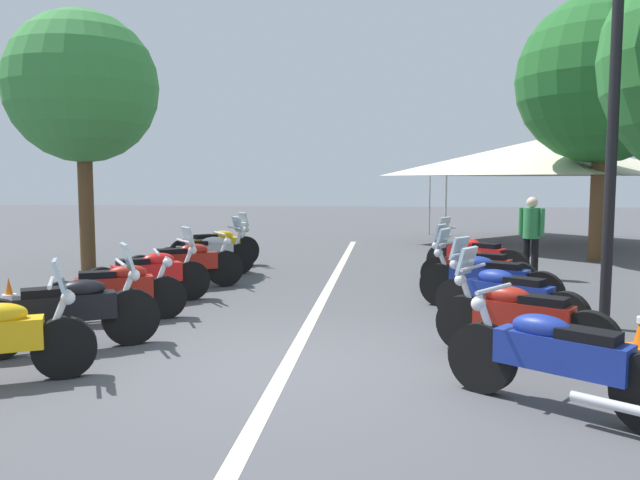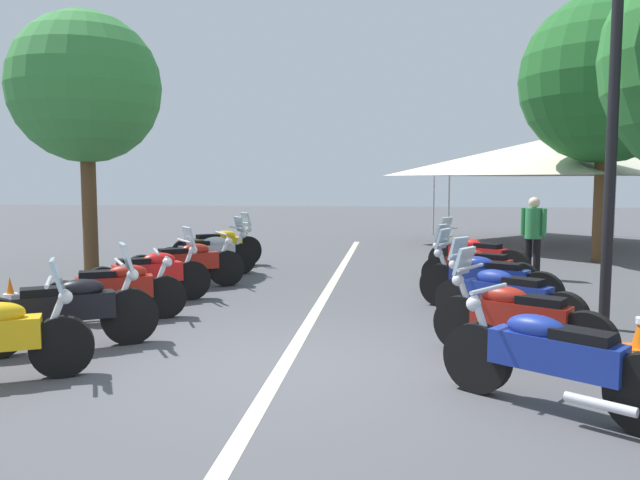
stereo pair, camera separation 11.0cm
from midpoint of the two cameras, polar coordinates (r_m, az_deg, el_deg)
The scene contains 20 objects.
ground_plane at distance 6.76m, azimuth -3.59°, elevation -11.50°, with size 80.00×80.00×0.00m, color #4C4C51.
lane_centre_stripe at distance 10.50m, azimuth -0.02°, elevation -5.32°, with size 19.24×0.16×0.01m, color beige.
motorcycle_left_row_1 at distance 7.81m, azimuth -22.24°, elevation -5.95°, with size 1.25×1.86×1.23m.
motorcycle_left_row_2 at distance 9.19m, azimuth -18.35°, elevation -4.35°, with size 1.03×1.82×0.98m.
motorcycle_left_row_3 at distance 10.33m, azimuth -15.55°, elevation -3.08°, with size 1.34×1.72×1.21m.
motorcycle_left_row_4 at distance 11.54m, azimuth -12.41°, elevation -2.13°, with size 1.35×1.91×1.01m.
motorcycle_left_row_5 at distance 12.96m, azimuth -10.50°, elevation -1.26°, with size 1.39×1.78×1.21m.
motorcycle_left_row_6 at distance 14.28m, azimuth -9.62°, elevation -0.58°, with size 1.41×1.78×1.23m.
motorcycle_right_row_0 at distance 5.77m, azimuth 20.33°, elevation -10.04°, with size 1.39×1.78×1.01m.
motorcycle_right_row_1 at distance 7.20m, azimuth 17.29°, elevation -6.82°, with size 1.19×1.80×1.21m.
motorcycle_right_row_2 at distance 8.56m, azimuth 16.16°, elevation -4.91°, with size 1.38×1.78×1.20m.
motorcycle_right_row_3 at distance 9.74m, azimuth 14.61°, elevation -3.52°, with size 1.15×2.02×1.22m.
motorcycle_right_row_4 at distance 11.06m, azimuth 13.70°, elevation -2.52°, with size 1.09×1.90×1.20m.
motorcycle_right_row_5 at distance 12.59m, azimuth 13.60°, elevation -1.48°, with size 1.40×1.83×1.23m.
street_lamp_twin_globe at distance 9.16m, azimuth 24.99°, elevation 15.43°, with size 0.32×1.22×5.40m.
traffic_cone_0 at distance 9.87m, azimuth -26.67°, elevation -4.90°, with size 0.36×0.36×0.61m.
bystander_3 at distance 13.15m, azimuth 18.42°, elevation 0.78°, with size 0.35×0.44×1.63m.
roadside_tree_0 at distance 14.72m, azimuth -21.01°, elevation 12.78°, with size 3.22×3.22×5.56m.
roadside_tree_1 at distance 16.61m, azimuth 24.07°, elevation 13.18°, with size 3.97×3.97×6.33m.
event_tent at distance 20.21m, azimuth 19.29°, elevation 7.11°, with size 6.88×6.88×3.20m.
Camera 1 is at (-6.37, -1.04, 1.98)m, focal length 35.20 mm.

